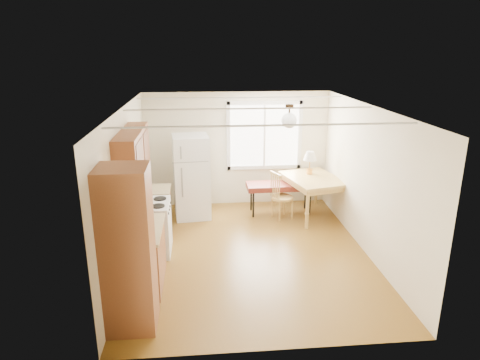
{
  "coord_description": "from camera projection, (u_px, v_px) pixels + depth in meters",
  "views": [
    {
      "loc": [
        -0.78,
        -6.64,
        3.41
      ],
      "look_at": [
        -0.11,
        0.55,
        1.15
      ],
      "focal_mm": 32.0,
      "sensor_mm": 36.0,
      "label": 1
    }
  ],
  "objects": [
    {
      "name": "room_shell",
      "position": [
        250.0,
        184.0,
        7.02
      ],
      "size": [
        4.6,
        5.6,
        2.62
      ],
      "color": "brown",
      "rests_on": "ground"
    },
    {
      "name": "bench",
      "position": [
        280.0,
        187.0,
        9.01
      ],
      "size": [
        1.43,
        0.55,
        0.66
      ],
      "rotation": [
        0.0,
        0.0,
        0.01
      ],
      "color": "maroon",
      "rests_on": "ground"
    },
    {
      "name": "coffee_maker",
      "position": [
        133.0,
        233.0,
        5.68
      ],
      "size": [
        0.21,
        0.25,
        0.37
      ],
      "rotation": [
        0.0,
        0.0,
        -0.11
      ],
      "color": "black",
      "rests_on": "kitchen_run"
    },
    {
      "name": "window_unit",
      "position": [
        264.0,
        136.0,
        9.34
      ],
      "size": [
        1.64,
        0.05,
        1.51
      ],
      "color": "white",
      "rests_on": "room_shell"
    },
    {
      "name": "table_lamp",
      "position": [
        310.0,
        158.0,
        8.94
      ],
      "size": [
        0.28,
        0.28,
        0.49
      ],
      "rotation": [
        0.0,
        0.0,
        -0.3
      ],
      "color": "#C48B3E",
      "rests_on": "dining_table"
    },
    {
      "name": "kettle",
      "position": [
        140.0,
        210.0,
        6.56
      ],
      "size": [
        0.13,
        0.13,
        0.25
      ],
      "color": "red",
      "rests_on": "kitchen_run"
    },
    {
      "name": "dining_table",
      "position": [
        313.0,
        182.0,
        8.83
      ],
      "size": [
        1.3,
        1.54,
        0.83
      ],
      "rotation": [
        0.0,
        0.0,
        0.24
      ],
      "color": "#B89046",
      "rests_on": "ground"
    },
    {
      "name": "kitchen_run",
      "position": [
        141.0,
        226.0,
        6.39
      ],
      "size": [
        0.65,
        3.4,
        2.2
      ],
      "color": "brown",
      "rests_on": "ground"
    },
    {
      "name": "refrigerator",
      "position": [
        191.0,
        177.0,
        8.75
      ],
      "size": [
        0.78,
        0.78,
        1.72
      ],
      "rotation": [
        0.0,
        0.0,
        0.11
      ],
      "color": "white",
      "rests_on": "ground"
    },
    {
      "name": "pendant_light",
      "position": [
        289.0,
        120.0,
        7.17
      ],
      "size": [
        0.26,
        0.26,
        0.4
      ],
      "color": "#2F2115",
      "rests_on": "room_shell"
    },
    {
      "name": "chair",
      "position": [
        279.0,
        193.0,
        8.69
      ],
      "size": [
        0.49,
        0.48,
        0.99
      ],
      "rotation": [
        0.0,
        0.0,
        0.37
      ],
      "color": "#B89046",
      "rests_on": "ground"
    }
  ]
}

